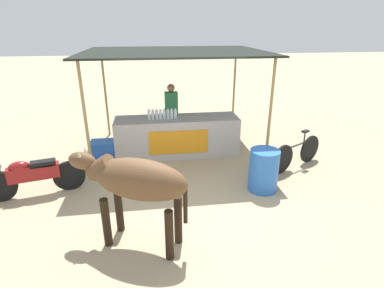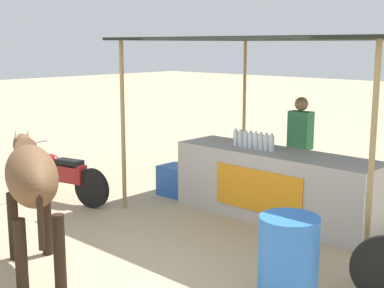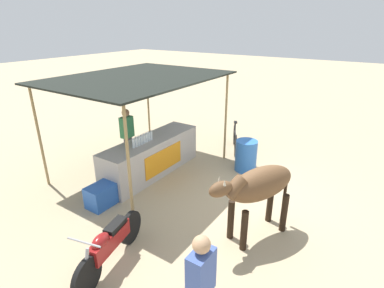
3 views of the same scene
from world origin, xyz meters
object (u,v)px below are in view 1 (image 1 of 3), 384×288
object	(u,v)px
bicycle_leaning	(297,153)
vendor_behind_counter	(172,114)
cow	(135,182)
water_barrel	(264,170)
stall_counter	(177,136)
cooler_box	(104,151)
motorcycle_parked	(33,175)

from	to	relation	value
bicycle_leaning	vendor_behind_counter	bearing A→B (deg)	145.51
cow	bicycle_leaning	size ratio (longest dim) A/B	1.22
water_barrel	cow	xyz separation A→B (m)	(-2.38, -1.26, 0.61)
stall_counter	water_barrel	xyz separation A→B (m)	(1.51, -1.98, -0.06)
cooler_box	water_barrel	xyz separation A→B (m)	(3.30, -1.88, 0.18)
cooler_box	motorcycle_parked	xyz separation A→B (m)	(-1.09, -1.50, 0.19)
stall_counter	cow	bearing A→B (deg)	-104.99
stall_counter	cooler_box	distance (m)	1.81
water_barrel	bicycle_leaning	world-z (taller)	bicycle_leaning
stall_counter	cow	size ratio (longest dim) A/B	1.66
vendor_behind_counter	water_barrel	distance (m)	3.19
water_barrel	bicycle_leaning	bearing A→B (deg)	37.80
vendor_behind_counter	cooler_box	size ratio (longest dim) A/B	2.75
stall_counter	water_barrel	distance (m)	2.49
stall_counter	cooler_box	world-z (taller)	stall_counter
water_barrel	cow	bearing A→B (deg)	-152.13
motorcycle_parked	stall_counter	bearing A→B (deg)	29.06
stall_counter	bicycle_leaning	distance (m)	2.86
vendor_behind_counter	cow	xyz separation A→B (m)	(-0.79, -3.99, 0.18)
cooler_box	bicycle_leaning	bearing A→B (deg)	-12.90
cooler_box	bicycle_leaning	world-z (taller)	bicycle_leaning
motorcycle_parked	cow	bearing A→B (deg)	-39.24
cooler_box	water_barrel	bearing A→B (deg)	-29.68
cooler_box	vendor_behind_counter	bearing A→B (deg)	26.44
cow	bicycle_leaning	xyz separation A→B (m)	(3.50, 2.13, -0.68)
cooler_box	bicycle_leaning	size ratio (longest dim) A/B	0.40
water_barrel	motorcycle_parked	bearing A→B (deg)	175.04
cooler_box	water_barrel	distance (m)	3.80
stall_counter	cooler_box	bearing A→B (deg)	-176.89
cooler_box	motorcycle_parked	bearing A→B (deg)	-125.90
bicycle_leaning	cow	bearing A→B (deg)	-148.71
vendor_behind_counter	cow	bearing A→B (deg)	-101.18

